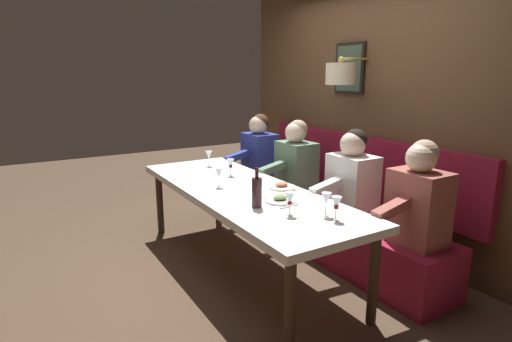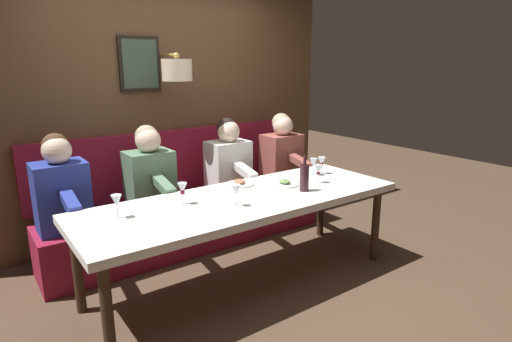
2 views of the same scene
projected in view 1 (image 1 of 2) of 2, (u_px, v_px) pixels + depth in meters
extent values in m
plane|color=#4C3828|center=(243.00, 267.00, 3.69)|extent=(12.00, 12.00, 0.00)
cube|color=white|center=(242.00, 192.00, 3.53)|extent=(0.90, 2.61, 0.06)
cylinder|color=#352416|center=(290.00, 309.00, 2.44)|extent=(0.07, 0.07, 0.68)
cylinder|color=#352416|center=(160.00, 203.00, 4.44)|extent=(0.07, 0.07, 0.68)
cylinder|color=#352416|center=(374.00, 279.00, 2.79)|extent=(0.07, 0.07, 0.68)
cylinder|color=#352416|center=(218.00, 193.00, 4.79)|extent=(0.07, 0.07, 0.68)
cube|color=maroon|center=(320.00, 226.00, 4.09)|extent=(0.52, 2.81, 0.45)
cube|color=brown|center=(370.00, 100.00, 4.10)|extent=(0.10, 4.01, 2.90)
cube|color=maroon|center=(360.00, 167.00, 4.22)|extent=(0.10, 2.81, 0.64)
cube|color=black|center=(350.00, 68.00, 4.20)|extent=(0.04, 0.40, 0.51)
cube|color=#384C3D|center=(349.00, 68.00, 4.19)|extent=(0.01, 0.34, 0.45)
cylinder|color=#A37F38|center=(355.00, 59.00, 3.91)|extent=(0.35, 0.02, 0.02)
cylinder|color=beige|center=(341.00, 74.00, 3.85)|extent=(0.28, 0.28, 0.20)
sphere|color=#A37F38|center=(341.00, 60.00, 3.82)|extent=(0.06, 0.06, 0.06)
cube|color=#934C42|center=(418.00, 208.00, 3.05)|extent=(0.30, 0.40, 0.56)
sphere|color=beige|center=(421.00, 158.00, 2.96)|extent=(0.22, 0.22, 0.22)
sphere|color=tan|center=(424.00, 153.00, 2.96)|extent=(0.20, 0.20, 0.20)
cube|color=#934C42|center=(392.00, 209.00, 2.90)|extent=(0.33, 0.09, 0.14)
cube|color=white|center=(352.00, 186.00, 3.63)|extent=(0.30, 0.40, 0.56)
sphere|color=beige|center=(353.00, 144.00, 3.53)|extent=(0.22, 0.22, 0.22)
sphere|color=black|center=(356.00, 140.00, 3.54)|extent=(0.20, 0.20, 0.20)
cube|color=white|center=(327.00, 186.00, 3.48)|extent=(0.33, 0.09, 0.14)
cube|color=#567A5B|center=(296.00, 168.00, 4.32)|extent=(0.30, 0.40, 0.56)
sphere|color=beige|center=(295.00, 133.00, 4.22)|extent=(0.22, 0.22, 0.22)
sphere|color=tan|center=(298.00, 130.00, 4.23)|extent=(0.20, 0.20, 0.20)
cube|color=#567A5B|center=(273.00, 168.00, 4.16)|extent=(0.33, 0.09, 0.14)
cube|color=#283893|center=(260.00, 157.00, 4.93)|extent=(0.30, 0.40, 0.56)
sphere|color=beige|center=(258.00, 125.00, 4.84)|extent=(0.22, 0.22, 0.22)
sphere|color=#4C331E|center=(260.00, 122.00, 4.84)|extent=(0.20, 0.20, 0.20)
cube|color=#283893|center=(238.00, 156.00, 4.78)|extent=(0.33, 0.09, 0.14)
cylinder|color=silver|center=(282.00, 187.00, 3.54)|extent=(0.24, 0.24, 0.01)
ellipsoid|color=#B76647|center=(282.00, 184.00, 3.53)|extent=(0.11, 0.09, 0.04)
cube|color=silver|center=(290.00, 192.00, 3.41)|extent=(0.17, 0.04, 0.01)
cube|color=silver|center=(274.00, 183.00, 3.67)|extent=(0.18, 0.03, 0.01)
cylinder|color=white|center=(280.00, 201.00, 3.16)|extent=(0.24, 0.24, 0.01)
ellipsoid|color=#668447|center=(280.00, 197.00, 3.16)|extent=(0.11, 0.09, 0.04)
cube|color=silver|center=(289.00, 206.00, 3.03)|extent=(0.17, 0.03, 0.01)
cube|color=silver|center=(272.00, 196.00, 3.30)|extent=(0.18, 0.03, 0.01)
cylinder|color=silver|center=(219.00, 186.00, 3.59)|extent=(0.06, 0.06, 0.00)
cylinder|color=silver|center=(219.00, 182.00, 3.58)|extent=(0.01, 0.01, 0.07)
cone|color=silver|center=(219.00, 173.00, 3.56)|extent=(0.07, 0.07, 0.08)
cylinder|color=silver|center=(231.00, 175.00, 3.97)|extent=(0.06, 0.06, 0.00)
cylinder|color=silver|center=(231.00, 171.00, 3.97)|extent=(0.01, 0.01, 0.07)
cone|color=silver|center=(231.00, 163.00, 3.95)|extent=(0.07, 0.07, 0.08)
cylinder|color=maroon|center=(231.00, 166.00, 3.95)|extent=(0.03, 0.03, 0.03)
cylinder|color=silver|center=(336.00, 219.00, 2.77)|extent=(0.06, 0.06, 0.00)
cylinder|color=silver|center=(336.00, 214.00, 2.76)|extent=(0.01, 0.01, 0.07)
cone|color=silver|center=(336.00, 203.00, 2.74)|extent=(0.07, 0.07, 0.08)
cylinder|color=maroon|center=(336.00, 207.00, 2.75)|extent=(0.03, 0.03, 0.03)
cylinder|color=silver|center=(290.00, 214.00, 2.87)|extent=(0.06, 0.06, 0.00)
cylinder|color=silver|center=(290.00, 209.00, 2.86)|extent=(0.01, 0.01, 0.07)
cone|color=silver|center=(290.00, 198.00, 2.84)|extent=(0.07, 0.07, 0.08)
cylinder|color=maroon|center=(290.00, 203.00, 2.85)|extent=(0.03, 0.03, 0.02)
cylinder|color=silver|center=(326.00, 215.00, 2.86)|extent=(0.06, 0.06, 0.00)
cylinder|color=silver|center=(326.00, 210.00, 2.85)|extent=(0.01, 0.01, 0.07)
cone|color=silver|center=(326.00, 199.00, 2.83)|extent=(0.07, 0.07, 0.08)
cylinder|color=silver|center=(209.00, 166.00, 4.38)|extent=(0.06, 0.06, 0.00)
cylinder|color=silver|center=(209.00, 162.00, 4.37)|extent=(0.01, 0.01, 0.07)
cone|color=silver|center=(209.00, 155.00, 4.35)|extent=(0.07, 0.07, 0.08)
cylinder|color=#33191E|center=(257.00, 193.00, 3.01)|extent=(0.08, 0.08, 0.22)
cylinder|color=#33191E|center=(257.00, 173.00, 2.97)|extent=(0.03, 0.03, 0.08)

